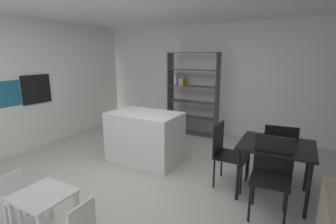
% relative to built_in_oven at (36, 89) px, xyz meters
% --- Properties ---
extents(ground_plane, '(9.17, 9.17, 0.00)m').
position_rel_built_in_oven_xyz_m(ground_plane, '(2.59, -0.24, -1.21)').
color(ground_plane, beige).
extents(back_partition, '(6.67, 0.06, 2.59)m').
position_rel_built_in_oven_xyz_m(back_partition, '(2.59, 2.70, 0.08)').
color(back_partition, white).
rests_on(back_partition, ground_plane).
extents(tall_cabinet_run_left, '(0.66, 5.35, 2.59)m').
position_rel_built_in_oven_xyz_m(tall_cabinet_run_left, '(-0.35, -0.24, 0.08)').
color(tall_cabinet_run_left, white).
rests_on(tall_cabinet_run_left, ground_plane).
extents(built_in_oven, '(0.06, 0.59, 0.57)m').
position_rel_built_in_oven_xyz_m(built_in_oven, '(0.00, 0.00, 0.00)').
color(built_in_oven, black).
rests_on(built_in_oven, ground_plane).
extents(kitchen_island, '(1.25, 0.78, 0.88)m').
position_rel_built_in_oven_xyz_m(kitchen_island, '(2.28, 0.47, -0.77)').
color(kitchen_island, white).
rests_on(kitchen_island, ground_plane).
extents(open_bookshelf, '(1.22, 0.31, 1.94)m').
position_rel_built_in_oven_xyz_m(open_bookshelf, '(2.34, 2.32, -0.29)').
color(open_bookshelf, '#4C4C51').
rests_on(open_bookshelf, ground_plane).
extents(child_table, '(0.54, 0.49, 0.51)m').
position_rel_built_in_oven_xyz_m(child_table, '(2.47, -1.64, -0.80)').
color(child_table, silver).
rests_on(child_table, ground_plane).
extents(child_chair_left, '(0.32, 0.32, 0.61)m').
position_rel_built_in_oven_xyz_m(child_chair_left, '(2.02, -1.65, -0.88)').
color(child_chair_left, white).
rests_on(child_chair_left, ground_plane).
extents(dining_table, '(0.91, 0.81, 0.74)m').
position_rel_built_in_oven_xyz_m(dining_table, '(4.44, 0.34, -0.56)').
color(dining_table, black).
rests_on(dining_table, ground_plane).
extents(dining_chair_far, '(0.50, 0.50, 0.90)m').
position_rel_built_in_oven_xyz_m(dining_chair_far, '(4.45, 0.77, -0.68)').
color(dining_chair_far, black).
rests_on(dining_chair_far, ground_plane).
extents(dining_chair_island_side, '(0.44, 0.45, 0.91)m').
position_rel_built_in_oven_xyz_m(dining_chair_island_side, '(3.77, 0.34, -0.67)').
color(dining_chair_island_side, black).
rests_on(dining_chair_island_side, ground_plane).
extents(dining_chair_near, '(0.44, 0.45, 0.94)m').
position_rel_built_in_oven_xyz_m(dining_chair_near, '(4.44, -0.09, -0.65)').
color(dining_chair_near, black).
rests_on(dining_chair_near, ground_plane).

